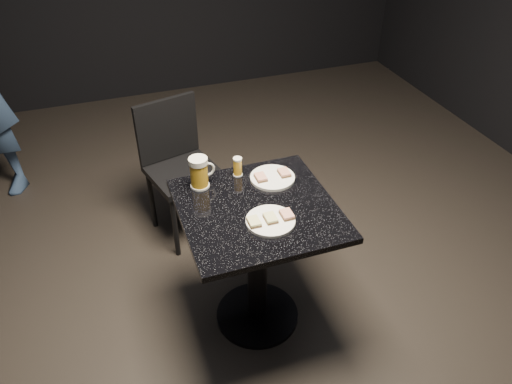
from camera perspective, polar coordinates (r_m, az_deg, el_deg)
floor at (r=2.79m, az=0.14°, el=-13.96°), size 6.00×6.00×0.00m
plate_large at (r=2.18m, az=1.66°, el=-3.33°), size 0.22×0.22×0.01m
plate_small at (r=2.44m, az=1.89°, el=1.64°), size 0.22×0.22×0.01m
table at (r=2.42m, az=0.16°, el=-6.24°), size 0.70×0.70×0.75m
beer_mug at (r=2.36m, az=-6.48°, el=2.25°), size 0.13×0.09×0.16m
beer_tumbler at (r=2.45m, az=-2.11°, el=2.91°), size 0.05×0.05×0.10m
chair at (r=3.08m, az=-8.88°, el=3.47°), size 0.48×0.48×0.87m
canapes_on_plate_large at (r=2.17m, az=1.67°, el=-3.00°), size 0.20×0.07×0.02m
canapes_on_plate_small at (r=2.43m, az=1.90°, el=1.96°), size 0.17×0.07×0.02m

